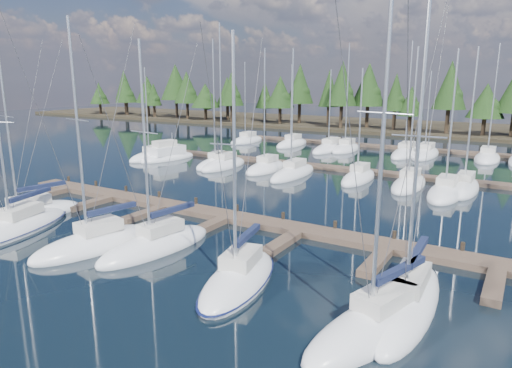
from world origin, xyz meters
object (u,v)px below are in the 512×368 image
Objects in this scene: front_sailboat_3 at (156,245)px; front_sailboat_1 at (17,228)px; front_sailboat_5 at (378,322)px; front_sailboat_6 at (407,303)px; front_sailboat_4 at (239,279)px; front_sailboat_0 at (25,215)px; front_sailboat_2 at (95,243)px; main_dock at (225,219)px; motor_yacht_left at (167,156)px.

front_sailboat_1 is at bearing -166.95° from front_sailboat_3.
front_sailboat_5 is 2.53m from front_sailboat_6.
front_sailboat_3 reaches higher than front_sailboat_4.
front_sailboat_4 is (17.72, 0.99, 0.01)m from front_sailboat_1.
front_sailboat_5 is at bearing -4.44° from front_sailboat_4.
front_sailboat_2 is at bearing -8.56° from front_sailboat_0.
main_dock is at bearing 147.65° from front_sailboat_5.
motor_yacht_left is at bearing 130.69° from front_sailboat_3.
front_sailboat_1 is 0.95× the size of front_sailboat_6.
front_sailboat_5 is (25.09, 0.42, 0.03)m from front_sailboat_1.
front_sailboat_2 reaches higher than main_dock.
front_sailboat_6 is (28.05, 0.77, 0.01)m from front_sailboat_0.
front_sailboat_0 is 1.61× the size of motor_yacht_left.
front_sailboat_6 reaches higher than front_sailboat_4.
front_sailboat_0 is 0.85× the size of front_sailboat_5.
front_sailboat_5 is at bearing -36.89° from motor_yacht_left.
front_sailboat_6 reaches higher than front_sailboat_2.
motor_yacht_left is (-21.29, 24.76, 0.17)m from front_sailboat_3.
front_sailboat_3 is 32.66m from motor_yacht_left.
front_sailboat_3 reaches higher than motor_yacht_left.
front_sailboat_6 is at bearing 6.75° from front_sailboat_2.
front_sailboat_5 is at bearing -8.09° from front_sailboat_3.
main_dock is 10.70m from front_sailboat_4.
motor_yacht_left is at bearing 123.83° from front_sailboat_2.
front_sailboat_1 is (2.31, -2.09, -0.01)m from front_sailboat_0.
front_sailboat_0 reaches higher than front_sailboat_4.
front_sailboat_0 is 1.05× the size of front_sailboat_3.
front_sailboat_3 is 0.91× the size of front_sailboat_6.
front_sailboat_2 is 10.55m from front_sailboat_4.
front_sailboat_3 is 0.80× the size of front_sailboat_5.
front_sailboat_1 is 0.95× the size of front_sailboat_2.
motor_yacht_left is (-8.33, 25.14, 0.17)m from front_sailboat_0.
front_sailboat_0 is at bearing -71.68° from motor_yacht_left.
front_sailboat_4 is at bearing 1.78° from front_sailboat_2.
main_dock is 14.44m from front_sailboat_1.
front_sailboat_2 is (7.18, 0.66, 0.02)m from front_sailboat_1.
front_sailboat_6 is 43.79m from motor_yacht_left.
front_sailboat_3 is 7.21m from front_sailboat_4.
front_sailboat_6 reaches higher than front_sailboat_1.
motor_yacht_left is (-28.35, 26.24, 0.18)m from front_sailboat_4.
motor_yacht_left is at bearing 137.21° from front_sailboat_4.
front_sailboat_1 is 10.94m from front_sailboat_3.
front_sailboat_1 reaches higher than front_sailboat_4.
main_dock is 16.66m from front_sailboat_5.
front_sailboat_4 is 8.24m from front_sailboat_6.
front_sailboat_2 is (9.48, -1.43, 0.00)m from front_sailboat_0.
front_sailboat_1 reaches higher than motor_yacht_left.
front_sailboat_6 reaches higher than front_sailboat_3.
main_dock is 3.19× the size of front_sailboat_1.
front_sailboat_1 is at bearing -68.67° from motor_yacht_left.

